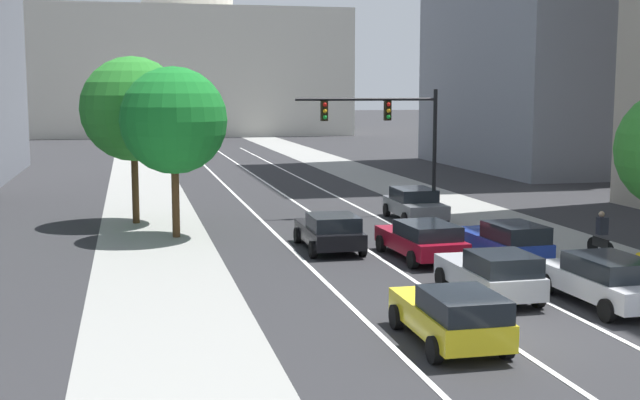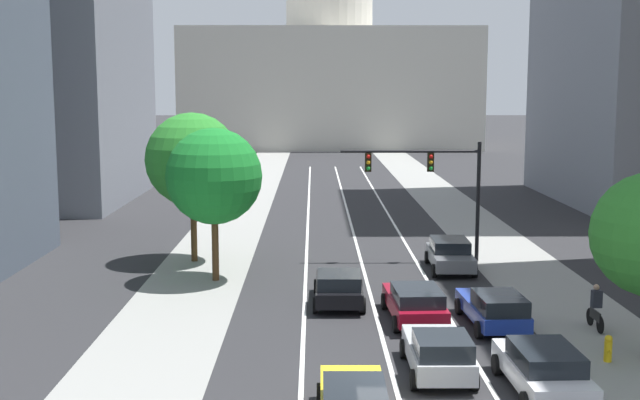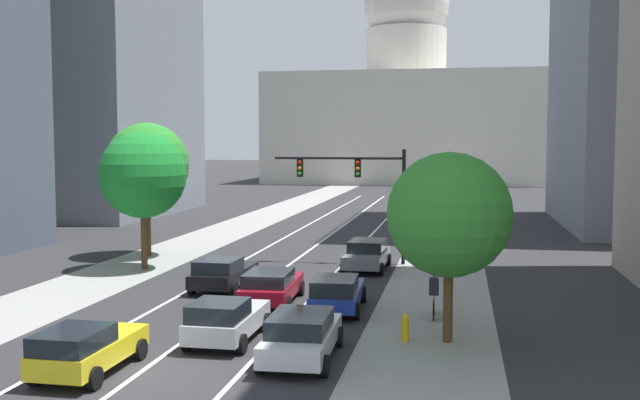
# 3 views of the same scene
# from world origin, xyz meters

# --- Properties ---
(ground_plane) EXTENTS (400.00, 400.00, 0.00)m
(ground_plane) POSITION_xyz_m (0.00, 40.00, 0.00)
(ground_plane) COLOR #2B2B2D
(sidewalk_left) EXTENTS (4.57, 130.00, 0.01)m
(sidewalk_left) POSITION_xyz_m (-7.97, 35.00, 0.01)
(sidewalk_left) COLOR gray
(sidewalk_left) RESTS_ON ground
(sidewalk_right) EXTENTS (4.57, 130.00, 0.01)m
(sidewalk_right) POSITION_xyz_m (7.97, 35.00, 0.01)
(sidewalk_right) COLOR gray
(sidewalk_right) RESTS_ON ground
(lane_stripe_left) EXTENTS (0.16, 90.00, 0.01)m
(lane_stripe_left) POSITION_xyz_m (-2.84, 25.00, 0.01)
(lane_stripe_left) COLOR white
(lane_stripe_left) RESTS_ON ground
(lane_stripe_center) EXTENTS (0.16, 90.00, 0.01)m
(lane_stripe_center) POSITION_xyz_m (0.00, 25.00, 0.01)
(lane_stripe_center) COLOR white
(lane_stripe_center) RESTS_ON ground
(lane_stripe_right) EXTENTS (0.16, 90.00, 0.01)m
(lane_stripe_right) POSITION_xyz_m (2.84, 25.00, 0.01)
(lane_stripe_right) COLOR white
(lane_stripe_right) RESTS_ON ground
(capitol_building) EXTENTS (42.95, 27.75, 36.99)m
(capitol_building) POSITION_xyz_m (0.00, 104.90, 11.61)
(capitol_building) COLOR beige
(capitol_building) RESTS_ON ground
(car_yellow) EXTENTS (1.98, 4.16, 1.46)m
(car_yellow) POSITION_xyz_m (-1.42, -0.67, 0.77)
(car_yellow) COLOR yellow
(car_yellow) RESTS_ON ground
(car_gray) EXTENTS (2.23, 4.60, 1.52)m
(car_gray) POSITION_xyz_m (4.27, 18.01, 0.80)
(car_gray) COLOR slate
(car_gray) RESTS_ON ground
(car_silver) EXTENTS (2.01, 4.23, 1.52)m
(car_silver) POSITION_xyz_m (1.42, 3.30, 0.78)
(car_silver) COLOR #B2B5BA
(car_silver) RESTS_ON ground
(car_black) EXTENTS (2.16, 4.56, 1.46)m
(car_black) POSITION_xyz_m (-1.42, 11.68, 0.76)
(car_black) COLOR black
(car_black) RESTS_ON ground
(car_crimson) EXTENTS (2.26, 4.77, 1.42)m
(car_crimson) POSITION_xyz_m (1.43, 9.23, 0.76)
(car_crimson) COLOR maroon
(car_crimson) RESTS_ON ground
(car_white) EXTENTS (2.19, 4.65, 1.47)m
(car_white) POSITION_xyz_m (4.27, 1.83, 0.78)
(car_white) COLOR silver
(car_white) RESTS_ON ground
(car_blue) EXTENTS (2.16, 4.68, 1.46)m
(car_blue) POSITION_xyz_m (4.28, 8.36, 0.76)
(car_blue) COLOR #1E389E
(car_blue) RESTS_ON ground
(traffic_signal_mast) EXTENTS (7.18, 0.39, 6.19)m
(traffic_signal_mast) POSITION_xyz_m (3.70, 19.99, 4.44)
(traffic_signal_mast) COLOR black
(traffic_signal_mast) RESTS_ON ground
(fire_hydrant) EXTENTS (0.26, 0.35, 0.91)m
(fire_hydrant) POSITION_xyz_m (7.20, 4.56, 0.46)
(fire_hydrant) COLOR yellow
(fire_hydrant) RESTS_ON ground
(cyclist) EXTENTS (0.36, 1.70, 1.72)m
(cyclist) POSITION_xyz_m (8.01, 8.11, 0.85)
(cyclist) COLOR black
(cyclist) RESTS_ON ground
(street_tree_far_right) EXTENTS (4.10, 4.10, 6.27)m
(street_tree_far_right) POSITION_xyz_m (8.58, 4.73, 4.21)
(street_tree_far_right) COLOR #51381E
(street_tree_far_right) RESTS_ON ground
(street_tree_mid_left) EXTENTS (4.78, 4.78, 7.69)m
(street_tree_mid_left) POSITION_xyz_m (-8.64, 20.12, 5.28)
(street_tree_mid_left) COLOR #51381E
(street_tree_mid_left) RESTS_ON ground
(street_tree_near_left) EXTENTS (4.44, 4.44, 7.12)m
(street_tree_near_left) POSITION_xyz_m (-7.03, 15.93, 4.89)
(street_tree_near_left) COLOR #51381E
(street_tree_near_left) RESTS_ON ground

